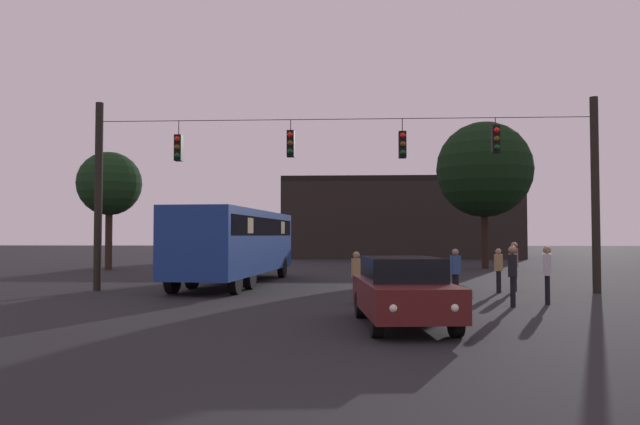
{
  "coord_description": "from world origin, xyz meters",
  "views": [
    {
      "loc": [
        0.33,
        -5.26,
        2.02
      ],
      "look_at": [
        -0.83,
        17.25,
        2.87
      ],
      "focal_mm": 33.58,
      "sensor_mm": 36.0,
      "label": 1
    }
  ],
  "objects_px": {
    "pedestrian_crossing_right": "(455,271)",
    "pedestrian_trailing": "(499,268)",
    "tree_left_silhouette": "(484,170)",
    "tree_behind_building": "(109,184)",
    "car_near_right": "(403,290)",
    "pedestrian_near_bus": "(514,263)",
    "pedestrian_crossing_left": "(513,272)",
    "pedestrian_crossing_center": "(547,271)",
    "pedestrian_far_side": "(356,275)",
    "city_bus": "(237,239)"
  },
  "relations": [
    {
      "from": "pedestrian_crossing_right",
      "to": "pedestrian_trailing",
      "type": "relative_size",
      "value": 1.02
    },
    {
      "from": "tree_left_silhouette",
      "to": "tree_behind_building",
      "type": "bearing_deg",
      "value": -173.95
    },
    {
      "from": "pedestrian_crossing_right",
      "to": "tree_left_silhouette",
      "type": "relative_size",
      "value": 0.18
    },
    {
      "from": "car_near_right",
      "to": "pedestrian_near_bus",
      "type": "bearing_deg",
      "value": 60.82
    },
    {
      "from": "pedestrian_crossing_left",
      "to": "pedestrian_crossing_center",
      "type": "xyz_separation_m",
      "value": [
        1.18,
        0.69,
        -0.01
      ]
    },
    {
      "from": "pedestrian_crossing_right",
      "to": "pedestrian_far_side",
      "type": "xyz_separation_m",
      "value": [
        -3.15,
        -1.52,
        -0.03
      ]
    },
    {
      "from": "city_bus",
      "to": "tree_behind_building",
      "type": "distance_m",
      "value": 13.68
    },
    {
      "from": "pedestrian_crossing_left",
      "to": "pedestrian_near_bus",
      "type": "bearing_deg",
      "value": 74.36
    },
    {
      "from": "pedestrian_crossing_left",
      "to": "pedestrian_far_side",
      "type": "height_order",
      "value": "pedestrian_crossing_left"
    },
    {
      "from": "car_near_right",
      "to": "pedestrian_crossing_right",
      "type": "relative_size",
      "value": 2.83
    },
    {
      "from": "pedestrian_crossing_center",
      "to": "tree_left_silhouette",
      "type": "distance_m",
      "value": 19.29
    },
    {
      "from": "city_bus",
      "to": "pedestrian_crossing_right",
      "type": "xyz_separation_m",
      "value": [
        7.99,
        -5.24,
        -0.98
      ]
    },
    {
      "from": "pedestrian_crossing_left",
      "to": "pedestrian_crossing_center",
      "type": "bearing_deg",
      "value": 30.39
    },
    {
      "from": "city_bus",
      "to": "pedestrian_crossing_center",
      "type": "height_order",
      "value": "city_bus"
    },
    {
      "from": "pedestrian_crossing_left",
      "to": "pedestrian_crossing_right",
      "type": "height_order",
      "value": "pedestrian_crossing_left"
    },
    {
      "from": "pedestrian_near_bus",
      "to": "tree_left_silhouette",
      "type": "xyz_separation_m",
      "value": [
        2.15,
        14.39,
        4.94
      ]
    },
    {
      "from": "city_bus",
      "to": "pedestrian_crossing_center",
      "type": "distance_m",
      "value": 12.37
    },
    {
      "from": "pedestrian_crossing_center",
      "to": "pedestrian_crossing_right",
      "type": "relative_size",
      "value": 1.07
    },
    {
      "from": "pedestrian_near_bus",
      "to": "tree_left_silhouette",
      "type": "relative_size",
      "value": 0.2
    },
    {
      "from": "city_bus",
      "to": "tree_left_silhouette",
      "type": "xyz_separation_m",
      "value": [
        12.71,
        11.86,
        4.08
      ]
    },
    {
      "from": "pedestrian_crossing_right",
      "to": "pedestrian_near_bus",
      "type": "xyz_separation_m",
      "value": [
        2.57,
        2.7,
        0.12
      ]
    },
    {
      "from": "pedestrian_near_bus",
      "to": "pedestrian_crossing_right",
      "type": "bearing_deg",
      "value": -133.59
    },
    {
      "from": "pedestrian_crossing_center",
      "to": "tree_behind_building",
      "type": "relative_size",
      "value": 0.25
    },
    {
      "from": "pedestrian_near_bus",
      "to": "pedestrian_trailing",
      "type": "xyz_separation_m",
      "value": [
        -0.72,
        -0.61,
        -0.14
      ]
    },
    {
      "from": "pedestrian_crossing_center",
      "to": "tree_left_silhouette",
      "type": "height_order",
      "value": "tree_left_silhouette"
    },
    {
      "from": "pedestrian_near_bus",
      "to": "car_near_right",
      "type": "bearing_deg",
      "value": -119.18
    },
    {
      "from": "pedestrian_crossing_left",
      "to": "pedestrian_near_bus",
      "type": "xyz_separation_m",
      "value": [
        1.34,
        4.78,
        0.04
      ]
    },
    {
      "from": "pedestrian_crossing_right",
      "to": "pedestrian_near_bus",
      "type": "bearing_deg",
      "value": 46.41
    },
    {
      "from": "pedestrian_near_bus",
      "to": "pedestrian_trailing",
      "type": "distance_m",
      "value": 0.95
    },
    {
      "from": "city_bus",
      "to": "pedestrian_crossing_left",
      "type": "distance_m",
      "value": 11.81
    },
    {
      "from": "tree_left_silhouette",
      "to": "tree_behind_building",
      "type": "distance_m",
      "value": 22.17
    },
    {
      "from": "car_near_right",
      "to": "pedestrian_far_side",
      "type": "distance_m",
      "value": 4.37
    },
    {
      "from": "pedestrian_crossing_right",
      "to": "pedestrian_far_side",
      "type": "height_order",
      "value": "pedestrian_crossing_right"
    },
    {
      "from": "pedestrian_far_side",
      "to": "pedestrian_crossing_left",
      "type": "bearing_deg",
      "value": -7.34
    },
    {
      "from": "pedestrian_far_side",
      "to": "tree_left_silhouette",
      "type": "relative_size",
      "value": 0.17
    },
    {
      "from": "city_bus",
      "to": "pedestrian_crossing_center",
      "type": "xyz_separation_m",
      "value": [
        10.4,
        -6.63,
        -0.91
      ]
    },
    {
      "from": "pedestrian_crossing_center",
      "to": "pedestrian_crossing_right",
      "type": "height_order",
      "value": "pedestrian_crossing_center"
    },
    {
      "from": "pedestrian_trailing",
      "to": "pedestrian_far_side",
      "type": "bearing_deg",
      "value": -144.2
    },
    {
      "from": "pedestrian_near_bus",
      "to": "pedestrian_far_side",
      "type": "bearing_deg",
      "value": -143.59
    },
    {
      "from": "city_bus",
      "to": "pedestrian_crossing_center",
      "type": "bearing_deg",
      "value": -32.51
    },
    {
      "from": "car_near_right",
      "to": "pedestrian_far_side",
      "type": "relative_size",
      "value": 2.91
    },
    {
      "from": "city_bus",
      "to": "pedestrian_crossing_right",
      "type": "bearing_deg",
      "value": -33.23
    },
    {
      "from": "tree_left_silhouette",
      "to": "pedestrian_far_side",
      "type": "bearing_deg",
      "value": -112.9
    },
    {
      "from": "pedestrian_crossing_left",
      "to": "pedestrian_near_bus",
      "type": "height_order",
      "value": "pedestrian_near_bus"
    },
    {
      "from": "pedestrian_crossing_center",
      "to": "tree_behind_building",
      "type": "height_order",
      "value": "tree_behind_building"
    },
    {
      "from": "pedestrian_crossing_left",
      "to": "tree_behind_building",
      "type": "bearing_deg",
      "value": 137.75
    },
    {
      "from": "pedestrian_crossing_right",
      "to": "tree_behind_building",
      "type": "bearing_deg",
      "value": 139.54
    },
    {
      "from": "city_bus",
      "to": "pedestrian_crossing_left",
      "type": "height_order",
      "value": "city_bus"
    },
    {
      "from": "pedestrian_crossing_left",
      "to": "pedestrian_crossing_center",
      "type": "distance_m",
      "value": 1.36
    },
    {
      "from": "car_near_right",
      "to": "tree_left_silhouette",
      "type": "relative_size",
      "value": 0.51
    }
  ]
}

